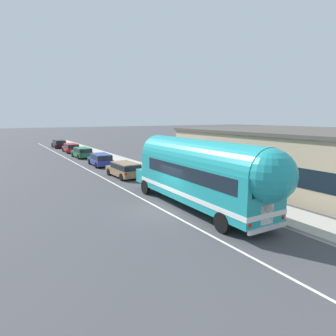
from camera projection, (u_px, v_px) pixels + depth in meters
ground_plane at (162, 210)px, 17.33m from camera, size 300.00×300.00×0.00m
lane_markings at (116, 174)px, 28.36m from camera, size 3.92×80.00×0.01m
sidewalk_slab at (157, 173)px, 28.40m from camera, size 2.79×90.00×0.15m
roadside_building at (317, 157)px, 23.80m from camera, size 14.14×21.29×4.34m
painted_bus at (203, 172)px, 16.72m from camera, size 2.72×12.74×4.12m
car_lead at (125, 169)px, 26.49m from camera, size 2.01×4.39×1.37m
car_second at (101, 159)px, 32.69m from camera, size 2.02×4.37×1.37m
car_third at (82, 152)px, 39.28m from camera, size 2.00×4.32×1.37m
car_fourth at (71, 147)px, 45.22m from camera, size 1.96×4.84×1.37m
car_fifth at (59, 143)px, 52.01m from camera, size 1.92×4.58×1.37m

